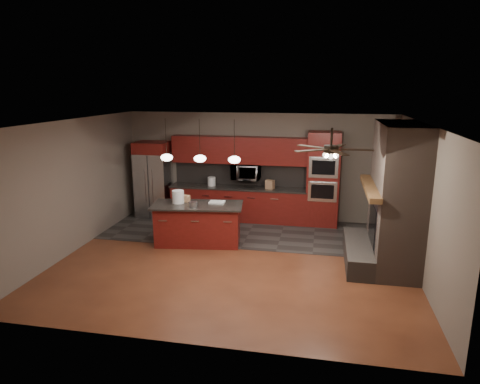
% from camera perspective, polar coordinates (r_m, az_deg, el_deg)
% --- Properties ---
extents(ground, '(7.00, 7.00, 0.00)m').
position_cam_1_polar(ground, '(8.86, -0.69, -9.06)').
color(ground, brown).
rests_on(ground, ground).
extents(ceiling, '(7.00, 6.00, 0.02)m').
position_cam_1_polar(ceiling, '(8.19, -0.75, 9.30)').
color(ceiling, white).
rests_on(ceiling, back_wall).
extents(back_wall, '(7.00, 0.02, 2.80)m').
position_cam_1_polar(back_wall, '(11.30, 2.40, 3.40)').
color(back_wall, '#695E54').
rests_on(back_wall, ground).
extents(right_wall, '(0.02, 6.00, 2.80)m').
position_cam_1_polar(right_wall, '(8.45, 23.22, -1.34)').
color(right_wall, '#695E54').
rests_on(right_wall, ground).
extents(left_wall, '(0.02, 6.00, 2.80)m').
position_cam_1_polar(left_wall, '(9.73, -21.33, 0.74)').
color(left_wall, '#695E54').
rests_on(left_wall, ground).
extents(slate_tile_patch, '(7.00, 2.40, 0.01)m').
position_cam_1_polar(slate_tile_patch, '(10.51, 1.32, -5.28)').
color(slate_tile_patch, '#353230').
rests_on(slate_tile_patch, ground).
extents(fireplace_column, '(1.30, 2.10, 2.80)m').
position_cam_1_polar(fireplace_column, '(8.77, 19.69, -1.19)').
color(fireplace_column, brown).
rests_on(fireplace_column, ground).
extents(back_cabinetry, '(3.59, 0.64, 2.20)m').
position_cam_1_polar(back_cabinetry, '(11.24, -0.22, 0.72)').
color(back_cabinetry, maroon).
rests_on(back_cabinetry, ground).
extents(oven_tower, '(0.80, 0.63, 2.38)m').
position_cam_1_polar(oven_tower, '(10.92, 10.99, 1.66)').
color(oven_tower, maroon).
rests_on(oven_tower, ground).
extents(microwave, '(0.73, 0.41, 0.50)m').
position_cam_1_polar(microwave, '(11.12, 0.79, 2.71)').
color(microwave, silver).
rests_on(microwave, back_cabinetry).
extents(refrigerator, '(0.87, 0.75, 2.04)m').
position_cam_1_polar(refrigerator, '(11.76, -11.45, 1.64)').
color(refrigerator, silver).
rests_on(refrigerator, ground).
extents(kitchen_island, '(2.10, 1.17, 0.92)m').
position_cam_1_polar(kitchen_island, '(9.64, -5.63, -4.25)').
color(kitchen_island, maroon).
rests_on(kitchen_island, ground).
extents(white_bucket, '(0.29, 0.29, 0.29)m').
position_cam_1_polar(white_bucket, '(9.63, -8.25, -0.64)').
color(white_bucket, white).
rests_on(white_bucket, kitchen_island).
extents(paint_can, '(0.24, 0.24, 0.12)m').
position_cam_1_polar(paint_can, '(9.29, -6.25, -1.65)').
color(paint_can, '#AEADB2').
rests_on(paint_can, kitchen_island).
extents(paint_tray, '(0.35, 0.25, 0.03)m').
position_cam_1_polar(paint_tray, '(9.59, -3.09, -1.36)').
color(paint_tray, white).
rests_on(paint_tray, kitchen_island).
extents(cardboard_box, '(0.24, 0.18, 0.14)m').
position_cam_1_polar(cardboard_box, '(9.77, -7.41, -0.84)').
color(cardboard_box, '#A57855').
rests_on(cardboard_box, kitchen_island).
extents(counter_bucket, '(0.22, 0.22, 0.23)m').
position_cam_1_polar(counter_bucket, '(11.33, -3.81, 1.43)').
color(counter_bucket, white).
rests_on(counter_bucket, back_cabinetry).
extents(counter_box, '(0.24, 0.21, 0.23)m').
position_cam_1_polar(counter_box, '(10.99, 4.02, 1.02)').
color(counter_box, '#9C7250').
rests_on(counter_box, back_cabinetry).
extents(pendant_left, '(0.26, 0.26, 0.92)m').
position_cam_1_polar(pendant_left, '(9.42, -9.75, 4.58)').
color(pendant_left, black).
rests_on(pendant_left, ceiling).
extents(pendant_center, '(0.26, 0.26, 0.92)m').
position_cam_1_polar(pendant_center, '(9.18, -5.35, 4.49)').
color(pendant_center, black).
rests_on(pendant_center, ceiling).
extents(pendant_right, '(0.26, 0.26, 0.92)m').
position_cam_1_polar(pendant_right, '(9.00, -0.75, 4.35)').
color(pendant_right, black).
rests_on(pendant_right, ceiling).
extents(ceiling_fan, '(1.27, 1.33, 0.41)m').
position_cam_1_polar(ceiling_fan, '(7.26, 12.05, 5.68)').
color(ceiling_fan, black).
rests_on(ceiling_fan, ceiling).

